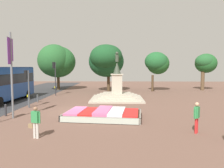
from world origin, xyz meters
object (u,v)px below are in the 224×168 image
at_px(traffic_light_mid_block, 27,82).
at_px(kerb_bollard_mid_a, 6,110).
at_px(banner_pole, 11,71).
at_px(kerb_bollard_mid_b, 29,102).
at_px(pedestrian_crossing_plaza, 197,115).
at_px(traffic_light_far_corner, 55,73).
at_px(flower_planter, 103,114).
at_px(kerb_bollard_north, 37,98).
at_px(city_bus, 2,82).
at_px(statue_monument, 117,93).
at_px(pedestrian_with_handbag, 35,121).

distance_m(traffic_light_mid_block, kerb_bollard_mid_a, 3.78).
xyz_separation_m(banner_pole, kerb_bollard_mid_b, (-0.76, 4.53, -2.91)).
distance_m(traffic_light_mid_block, pedestrian_crossing_plaza, 14.14).
relative_size(traffic_light_far_corner, kerb_bollard_mid_a, 4.78).
xyz_separation_m(traffic_light_mid_block, traffic_light_far_corner, (-0.00, 8.29, 0.58)).
relative_size(flower_planter, kerb_bollard_north, 7.02).
bearing_deg(kerb_bollard_north, traffic_light_mid_block, -84.78).
height_order(city_bus, kerb_bollard_north, city_bus).
bearing_deg(kerb_bollard_north, statue_monument, 14.39).
height_order(banner_pole, pedestrian_crossing_plaza, banner_pole).
xyz_separation_m(banner_pole, pedestrian_crossing_plaza, (11.57, -3.11, -2.36)).
distance_m(traffic_light_mid_block, traffic_light_far_corner, 8.31).
relative_size(traffic_light_far_corner, pedestrian_crossing_plaza, 2.48).
bearing_deg(pedestrian_with_handbag, traffic_light_far_corner, 102.90).
bearing_deg(banner_pole, kerb_bollard_mid_b, 99.50).
height_order(pedestrian_crossing_plaza, kerb_bollard_mid_a, pedestrian_crossing_plaza).
relative_size(traffic_light_far_corner, banner_pole, 0.71).
xyz_separation_m(kerb_bollard_mid_a, kerb_bollard_north, (0.01, 6.31, -0.04)).
distance_m(traffic_light_far_corner, pedestrian_crossing_plaza, 19.72).
relative_size(flower_planter, pedestrian_with_handbag, 3.48).
distance_m(flower_planter, city_bus, 12.76).
xyz_separation_m(traffic_light_far_corner, pedestrian_with_handbag, (3.78, -16.48, -1.96)).
relative_size(statue_monument, kerb_bollard_mid_a, 6.39).
relative_size(traffic_light_mid_block, kerb_bollard_mid_a, 3.75).
xyz_separation_m(traffic_light_far_corner, kerb_bollard_mid_a, (-0.28, -11.60, -2.40)).
distance_m(city_bus, kerb_bollard_mid_a, 7.39).
relative_size(kerb_bollard_mid_b, kerb_bollard_north, 1.02).
distance_m(traffic_light_far_corner, city_bus, 6.61).
distance_m(statue_monument, pedestrian_crossing_plaza, 12.94).
height_order(flower_planter, traffic_light_mid_block, traffic_light_mid_block).
bearing_deg(pedestrian_with_handbag, kerb_bollard_north, 109.89).
relative_size(statue_monument, city_bus, 0.59).
bearing_deg(flower_planter, pedestrian_crossing_plaza, -32.66).
xyz_separation_m(statue_monument, pedestrian_with_handbag, (-4.05, -13.27, 0.18)).
distance_m(banner_pole, kerb_bollard_mid_a, 3.08).
distance_m(pedestrian_with_handbag, pedestrian_crossing_plaza, 8.45).
bearing_deg(kerb_bollard_north, pedestrian_with_handbag, -70.11).
relative_size(banner_pole, kerb_bollard_north, 7.43).
bearing_deg(traffic_light_far_corner, banner_pole, -87.27).
bearing_deg(city_bus, banner_pole, -57.64).
height_order(flower_planter, traffic_light_far_corner, traffic_light_far_corner).
height_order(traffic_light_far_corner, kerb_bollard_mid_b, traffic_light_far_corner).
bearing_deg(kerb_bollard_mid_a, pedestrian_with_handbag, -50.25).
bearing_deg(statue_monument, kerb_bollard_mid_a, -134.01).
bearing_deg(pedestrian_with_handbag, banner_pole, 127.32).
bearing_deg(traffic_light_far_corner, kerb_bollard_mid_b, -91.27).
distance_m(statue_monument, banner_pole, 11.90).
height_order(flower_planter, banner_pole, banner_pole).
xyz_separation_m(traffic_light_far_corner, kerb_bollard_mid_b, (-0.17, -7.77, -2.43)).
bearing_deg(flower_planter, banner_pole, -177.46).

